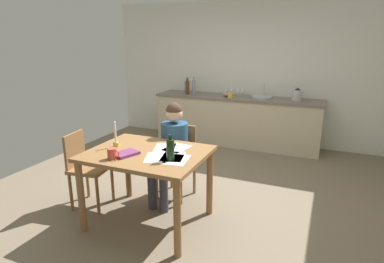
{
  "coord_description": "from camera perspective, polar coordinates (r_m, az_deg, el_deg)",
  "views": [
    {
      "loc": [
        1.53,
        -3.45,
        1.89
      ],
      "look_at": [
        0.09,
        -0.07,
        0.85
      ],
      "focal_mm": 30.24,
      "sensor_mm": 36.0,
      "label": 1
    }
  ],
  "objects": [
    {
      "name": "wine_glass_by_kettle",
      "position": [
        6.11,
        8.07,
        7.37
      ],
      "size": [
        0.07,
        0.07,
        0.15
      ],
      "color": "silver",
      "rests_on": "kitchen_counter"
    },
    {
      "name": "wine_glass_back_left",
      "position": [
        6.14,
        6.91,
        7.45
      ],
      "size": [
        0.07,
        0.07,
        0.15
      ],
      "color": "silver",
      "rests_on": "kitchen_counter"
    },
    {
      "name": "bottle_vinegar",
      "position": [
        6.18,
        -0.81,
        7.84
      ],
      "size": [
        0.07,
        0.07,
        0.31
      ],
      "color": "#593319",
      "rests_on": "kitchen_counter"
    },
    {
      "name": "teacup_on_counter",
      "position": [
        5.84,
        6.8,
        6.39
      ],
      "size": [
        0.12,
        0.09,
        0.09
      ],
      "color": "#F2CC4C",
      "rests_on": "kitchen_counter"
    },
    {
      "name": "chair_side_empty",
      "position": [
        3.94,
        -18.25,
        -5.75
      ],
      "size": [
        0.45,
        0.45,
        0.88
      ],
      "color": "olive",
      "rests_on": "ground"
    },
    {
      "name": "paper_envelope",
      "position": [
        3.43,
        -4.86,
        -2.83
      ],
      "size": [
        0.29,
        0.35,
        0.0
      ],
      "primitive_type": "cube",
      "rotation": [
        0.0,
        0.0,
        0.32
      ],
      "color": "white",
      "rests_on": "dining_table"
    },
    {
      "name": "paper_letter",
      "position": [
        3.4,
        -2.73,
        -2.92
      ],
      "size": [
        0.25,
        0.32,
        0.0
      ],
      "primitive_type": "cube",
      "rotation": [
        0.0,
        0.0,
        -0.15
      ],
      "color": "white",
      "rests_on": "dining_table"
    },
    {
      "name": "mixing_bowl",
      "position": [
        5.95,
        6.44,
        6.59
      ],
      "size": [
        0.2,
        0.2,
        0.09
      ],
      "primitive_type": "ellipsoid",
      "color": "tan",
      "rests_on": "kitchen_counter"
    },
    {
      "name": "stovetop_kettle",
      "position": [
        5.78,
        18.08,
        6.16
      ],
      "size": [
        0.18,
        0.18,
        0.22
      ],
      "color": "#B7BABF",
      "rests_on": "kitchen_counter"
    },
    {
      "name": "person_seated",
      "position": [
        3.83,
        -3.6,
        -2.64
      ],
      "size": [
        0.35,
        0.61,
        1.19
      ],
      "color": "navy",
      "rests_on": "ground"
    },
    {
      "name": "candlestick",
      "position": [
        3.52,
        -13.3,
        -1.43
      ],
      "size": [
        0.06,
        0.06,
        0.27
      ],
      "color": "gold",
      "rests_on": "dining_table"
    },
    {
      "name": "wall_back",
      "position": [
        6.27,
        8.99,
        10.23
      ],
      "size": [
        5.2,
        0.12,
        2.6
      ],
      "primitive_type": "cube",
      "color": "silver",
      "rests_on": "ground"
    },
    {
      "name": "coffee_mug",
      "position": [
        3.17,
        -13.9,
        -3.8
      ],
      "size": [
        0.13,
        0.09,
        0.11
      ],
      "color": "#D84C3F",
      "rests_on": "dining_table"
    },
    {
      "name": "dining_table",
      "position": [
        3.36,
        -7.87,
        -5.46
      ],
      "size": [
        1.19,
        0.95,
        0.8
      ],
      "color": "olive",
      "rests_on": "ground"
    },
    {
      "name": "sink_unit",
      "position": [
        5.87,
        12.21,
        5.99
      ],
      "size": [
        0.36,
        0.36,
        0.24
      ],
      "color": "#B2B7BC",
      "rests_on": "kitchen_counter"
    },
    {
      "name": "ground_plane",
      "position": [
        4.23,
        -0.78,
        -11.04
      ],
      "size": [
        5.2,
        5.2,
        0.04
      ],
      "primitive_type": "cube",
      "color": "#7A6B56"
    },
    {
      "name": "paper_notice",
      "position": [
        3.16,
        -3.41,
        -4.43
      ],
      "size": [
        0.28,
        0.34,
        0.0
      ],
      "primitive_type": "cube",
      "rotation": [
        0.0,
        0.0,
        0.25
      ],
      "color": "white",
      "rests_on": "dining_table"
    },
    {
      "name": "bottle_oil",
      "position": [
        6.37,
        -0.99,
        7.9
      ],
      "size": [
        0.08,
        0.08,
        0.26
      ],
      "color": "#8C999E",
      "rests_on": "kitchen_counter"
    },
    {
      "name": "wine_bottle_on_table",
      "position": [
        3.04,
        -3.84,
        -3.16
      ],
      "size": [
        0.08,
        0.08,
        0.25
      ],
      "color": "black",
      "rests_on": "dining_table"
    },
    {
      "name": "wine_glass_near_sink",
      "position": [
        6.08,
        8.92,
        7.3
      ],
      "size": [
        0.07,
        0.07,
        0.15
      ],
      "color": "silver",
      "rests_on": "kitchen_counter"
    },
    {
      "name": "kitchen_counter",
      "position": [
        6.06,
        7.8,
        1.95
      ],
      "size": [
        3.02,
        0.64,
        0.9
      ],
      "color": "beige",
      "rests_on": "ground"
    },
    {
      "name": "book_magazine",
      "position": [
        3.26,
        -11.58,
        -3.84
      ],
      "size": [
        0.24,
        0.28,
        0.03
      ],
      "primitive_type": "cube",
      "rotation": [
        0.0,
        0.0,
        -0.37
      ],
      "color": "#743465",
      "rests_on": "dining_table"
    },
    {
      "name": "bottle_wine_red",
      "position": [
        6.18,
        0.3,
        7.87
      ],
      "size": [
        0.06,
        0.06,
        0.32
      ],
      "color": "#8C999E",
      "rests_on": "kitchen_counter"
    },
    {
      "name": "wine_glass_back_right",
      "position": [
        6.17,
        6.03,
        7.52
      ],
      "size": [
        0.07,
        0.07,
        0.15
      ],
      "color": "silver",
      "rests_on": "kitchen_counter"
    },
    {
      "name": "chair_at_table",
      "position": [
        4.01,
        -2.46,
        -4.47
      ],
      "size": [
        0.44,
        0.44,
        0.89
      ],
      "color": "olive",
      "rests_on": "ground"
    },
    {
      "name": "paper_receipt",
      "position": [
        3.08,
        -2.75,
        -4.96
      ],
      "size": [
        0.25,
        0.32,
        0.0
      ],
      "primitive_type": "cube",
      "rotation": [
        0.0,
        0.0,
        0.15
      ],
      "color": "white",
      "rests_on": "dining_table"
    },
    {
      "name": "paper_bill",
      "position": [
        3.15,
        -6.3,
        -4.57
      ],
      "size": [
        0.3,
        0.35,
        0.0
      ],
      "primitive_type": "cube",
      "rotation": [
        0.0,
        0.0,
        0.37
      ],
      "color": "white",
      "rests_on": "dining_table"
    }
  ]
}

